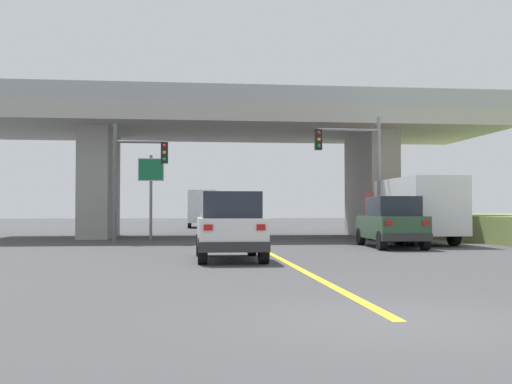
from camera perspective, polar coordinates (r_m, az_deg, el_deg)
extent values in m
plane|color=#424244|center=(35.09, -1.62, -4.10)|extent=(160.00, 160.00, 0.00)
cube|color=#A8A59E|center=(35.39, -1.61, 6.13)|extent=(28.47, 9.68, 0.92)
cube|color=#9A9891|center=(35.30, -14.06, 0.70)|extent=(1.58, 5.81, 5.83)
cube|color=#9A9891|center=(36.50, 10.41, 0.60)|extent=(1.58, 5.81, 5.83)
cube|color=#9EA0A5|center=(30.92, -0.90, 8.97)|extent=(28.47, 0.20, 0.90)
cube|color=#9EA0A5|center=(40.14, -2.15, 6.51)|extent=(28.47, 0.20, 0.90)
cube|color=yellow|center=(20.43, 1.73, -5.84)|extent=(0.20, 24.16, 0.01)
cube|color=silver|center=(18.87, -2.44, -3.73)|extent=(1.89, 4.25, 0.90)
cube|color=#1E232D|center=(18.54, -2.37, -1.20)|extent=(1.66, 2.34, 0.76)
cube|color=#2D2D30|center=(16.82, -1.97, -5.04)|extent=(1.92, 0.20, 0.28)
cube|color=red|center=(16.69, -4.38, -3.24)|extent=(0.24, 0.06, 0.16)
cube|color=red|center=(16.80, 0.46, -3.24)|extent=(0.24, 0.06, 0.16)
cylinder|color=black|center=(20.43, -5.10, -4.83)|extent=(0.26, 0.72, 0.72)
cylinder|color=black|center=(20.53, -0.37, -4.82)|extent=(0.26, 0.72, 0.72)
cylinder|color=black|center=(17.29, -4.89, -5.41)|extent=(0.26, 0.72, 0.72)
cylinder|color=black|center=(17.41, 0.69, -5.39)|extent=(0.26, 0.72, 0.72)
cube|color=#2D4C33|center=(25.56, 12.16, -3.15)|extent=(2.10, 4.74, 0.90)
cube|color=#1E232D|center=(25.22, 12.35, -1.29)|extent=(1.75, 2.65, 0.76)
cube|color=#2D2D30|center=(23.39, 13.60, -4.05)|extent=(1.87, 0.31, 0.28)
cube|color=red|center=(23.12, 12.01, -2.77)|extent=(0.24, 0.07, 0.16)
cube|color=red|center=(23.51, 15.24, -2.73)|extent=(0.24, 0.07, 0.16)
cylinder|color=black|center=(27.11, 9.54, -4.03)|extent=(0.30, 0.73, 0.72)
cylinder|color=black|center=(27.50, 12.85, -3.98)|extent=(0.30, 0.73, 0.72)
cylinder|color=black|center=(23.66, 11.37, -4.37)|extent=(0.30, 0.73, 0.72)
cylinder|color=black|center=(24.11, 15.12, -4.30)|extent=(0.30, 0.73, 0.72)
cube|color=red|center=(31.99, 12.17, -1.79)|extent=(2.20, 2.00, 1.90)
cube|color=white|center=(28.41, 14.59, -1.26)|extent=(2.31, 5.59, 2.43)
cube|color=#B26619|center=(28.42, 14.60, -2.48)|extent=(2.33, 5.48, 0.24)
cylinder|color=black|center=(31.70, 10.47, -3.52)|extent=(0.30, 0.90, 0.90)
cylinder|color=black|center=(32.33, 13.87, -3.46)|extent=(0.30, 0.90, 0.90)
cylinder|color=black|center=(26.78, 13.67, -3.85)|extent=(0.30, 0.90, 0.90)
cylinder|color=black|center=(27.52, 17.59, -3.76)|extent=(0.30, 0.90, 0.90)
cube|color=silver|center=(45.03, -3.83, -2.53)|extent=(1.93, 4.48, 0.90)
cube|color=#1E232D|center=(44.69, -3.81, -1.47)|extent=(1.70, 2.46, 0.76)
cube|color=#2D2D30|center=(42.85, -3.71, -2.99)|extent=(1.97, 0.20, 0.28)
cube|color=red|center=(42.74, -4.67, -2.28)|extent=(0.24, 0.06, 0.16)
cube|color=red|center=(42.81, -2.73, -2.28)|extent=(0.24, 0.06, 0.16)
cylinder|color=black|center=(46.70, -4.98, -3.05)|extent=(0.26, 0.72, 0.72)
cylinder|color=black|center=(46.77, -2.86, -3.05)|extent=(0.26, 0.72, 0.72)
cylinder|color=black|center=(43.32, -4.88, -3.15)|extent=(0.26, 0.72, 0.72)
cylinder|color=black|center=(43.40, -2.59, -3.16)|extent=(0.26, 0.72, 0.72)
cylinder|color=slate|center=(29.82, 11.15, 1.14)|extent=(0.18, 0.18, 5.87)
cylinder|color=slate|center=(29.62, 8.44, 5.63)|extent=(2.89, 0.12, 0.12)
cube|color=black|center=(29.24, 5.70, 4.77)|extent=(0.32, 0.26, 0.96)
sphere|color=red|center=(29.13, 5.76, 5.39)|extent=(0.16, 0.16, 0.16)
sphere|color=gold|center=(29.09, 5.76, 4.80)|extent=(0.16, 0.16, 0.16)
sphere|color=green|center=(29.06, 5.76, 4.21)|extent=(0.16, 0.16, 0.16)
cylinder|color=#56595E|center=(28.65, -12.76, 0.77)|extent=(0.18, 0.18, 5.38)
cylinder|color=#56595E|center=(28.69, -10.55, 4.51)|extent=(2.20, 0.12, 0.12)
cube|color=black|center=(28.58, -8.35, 3.56)|extent=(0.32, 0.26, 0.96)
sphere|color=red|center=(28.46, -8.36, 4.19)|extent=(0.16, 0.16, 0.16)
sphere|color=gold|center=(28.43, -8.36, 3.59)|extent=(0.16, 0.16, 0.16)
sphere|color=green|center=(28.40, -8.36, 2.98)|extent=(0.16, 0.16, 0.16)
cylinder|color=slate|center=(31.56, -9.56, -0.50)|extent=(0.14, 0.14, 4.24)
cube|color=#197242|center=(31.56, -9.55, 2.03)|extent=(1.20, 0.08, 1.05)
cube|color=white|center=(31.56, -9.55, 2.03)|extent=(1.28, 0.04, 1.13)
cube|color=navy|center=(56.23, -5.07, -1.75)|extent=(2.20, 2.00, 1.90)
cube|color=silver|center=(52.93, -5.00, -1.34)|extent=(2.31, 4.59, 2.68)
cube|color=#197F4C|center=(52.93, -5.00, -2.06)|extent=(2.33, 4.50, 0.24)
cylinder|color=black|center=(56.22, -6.09, -2.72)|extent=(0.30, 0.90, 0.90)
cylinder|color=black|center=(56.26, -4.06, -2.72)|extent=(0.30, 0.90, 0.90)
cylinder|color=black|center=(51.78, -6.08, -2.81)|extent=(0.30, 0.90, 0.90)
cylinder|color=black|center=(51.82, -3.87, -2.81)|extent=(0.30, 0.90, 0.90)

